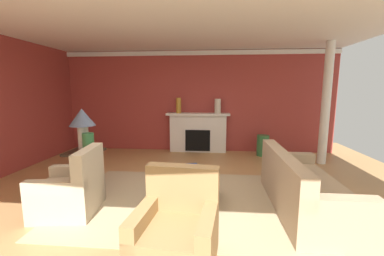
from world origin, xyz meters
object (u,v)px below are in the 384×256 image
object	(u,v)px
vase_mantel_right	(218,106)
coffee_table	(186,181)
vase_tall_corner	(263,145)
armchair_facing_fireplace	(177,234)
vase_on_side_table	(88,143)
vase_mantel_left	(179,105)
sofa	(302,190)
armchair_near_window	(71,192)
side_table	(85,167)
fireplace	(198,133)
table_lamp	(82,122)

from	to	relation	value
vase_mantel_right	coffee_table	bearing A→B (deg)	-99.60
vase_tall_corner	armchair_facing_fireplace	bearing A→B (deg)	-111.31
vase_on_side_table	vase_tall_corner	bearing A→B (deg)	38.04
vase_mantel_left	sofa	bearing A→B (deg)	-55.03
vase_mantel_left	vase_tall_corner	size ratio (longest dim) A/B	0.77
armchair_near_window	coffee_table	bearing A→B (deg)	17.55
coffee_table	vase_on_side_table	bearing A→B (deg)	172.53
armchair_facing_fireplace	side_table	xyz separation A→B (m)	(-1.92, 1.77, 0.09)
fireplace	table_lamp	world-z (taller)	table_lamp
fireplace	vase_mantel_left	distance (m)	0.97
armchair_near_window	side_table	distance (m)	0.89
armchair_near_window	coffee_table	xyz separation A→B (m)	(1.61, 0.51, 0.03)
vase_tall_corner	vase_mantel_right	bearing A→B (deg)	168.51
vase_tall_corner	coffee_table	bearing A→B (deg)	-121.07
fireplace	sofa	size ratio (longest dim) A/B	0.85
side_table	vase_mantel_left	size ratio (longest dim) A/B	1.62
sofa	coffee_table	size ratio (longest dim) A/B	2.11
vase_mantel_left	vase_tall_corner	world-z (taller)	vase_mantel_left
side_table	sofa	bearing A→B (deg)	-7.44
armchair_facing_fireplace	side_table	world-z (taller)	armchair_facing_fireplace
table_lamp	vase_tall_corner	world-z (taller)	table_lamp
armchair_facing_fireplace	vase_on_side_table	world-z (taller)	vase_on_side_table
vase_tall_corner	vase_on_side_table	bearing A→B (deg)	-141.96
coffee_table	armchair_near_window	bearing A→B (deg)	-162.45
sofa	fireplace	bearing A→B (deg)	117.73
armchair_near_window	vase_mantel_left	xyz separation A→B (m)	(1.05, 3.70, 1.03)
vase_mantel_right	vase_on_side_table	distance (m)	3.74
vase_tall_corner	side_table	bearing A→B (deg)	-144.37
sofa	table_lamp	xyz separation A→B (m)	(-3.60, 0.47, 0.93)
vase_mantel_left	armchair_near_window	bearing A→B (deg)	-105.88
fireplace	armchair_facing_fireplace	world-z (taller)	fireplace
coffee_table	vase_on_side_table	xyz separation A→B (m)	(-1.70, 0.22, 0.54)
fireplace	vase_mantel_right	bearing A→B (deg)	-5.11
armchair_facing_fireplace	vase_on_side_table	distance (m)	2.48
fireplace	coffee_table	bearing A→B (deg)	-89.80
coffee_table	vase_mantel_right	world-z (taller)	vase_mantel_right
table_lamp	vase_mantel_left	size ratio (longest dim) A/B	1.74
coffee_table	side_table	distance (m)	1.88
vase_mantel_right	vase_tall_corner	world-z (taller)	vase_mantel_right
vase_mantel_right	side_table	bearing A→B (deg)	-130.02
armchair_near_window	side_table	xyz separation A→B (m)	(-0.24, 0.85, 0.09)
fireplace	table_lamp	bearing A→B (deg)	-122.43
vase_mantel_right	sofa	bearing A→B (deg)	-69.83
vase_on_side_table	table_lamp	bearing A→B (deg)	141.34
sofa	side_table	xyz separation A→B (m)	(-3.60, 0.47, 0.10)
armchair_facing_fireplace	coffee_table	distance (m)	1.42
fireplace	vase_mantel_left	bearing A→B (deg)	-174.89
coffee_table	vase_mantel_left	distance (m)	3.39
vase_mantel_left	coffee_table	bearing A→B (deg)	-80.01
coffee_table	vase_tall_corner	size ratio (longest dim) A/B	1.78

